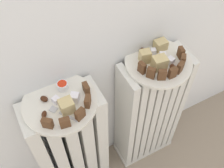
{
  "coord_description": "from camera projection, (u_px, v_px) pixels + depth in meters",
  "views": [
    {
      "loc": [
        -0.27,
        -0.22,
        1.36
      ],
      "look_at": [
        0.0,
        0.28,
        0.64
      ],
      "focal_mm": 43.31,
      "sensor_mm": 36.0,
      "label": 1
    }
  ],
  "objects": [
    {
      "name": "marble_cake_slice_right_2",
      "position": [
        161.0,
        45.0,
        0.98
      ],
      "size": [
        0.04,
        0.04,
        0.04
      ],
      "primitive_type": "cube",
      "rotation": [
        0.0,
        0.0,
        -0.01
      ],
      "color": "tan",
      "rests_on": "plate_right"
    },
    {
      "name": "medjool_date_left_1",
      "position": [
        44.0,
        114.0,
        0.81
      ],
      "size": [
        0.03,
        0.03,
        0.02
      ],
      "primitive_type": "ellipsoid",
      "rotation": [
        0.0,
        0.0,
        1.05
      ],
      "color": "#3D1E0F",
      "rests_on": "plate_left"
    },
    {
      "name": "medjool_date_right_0",
      "position": [
        172.0,
        67.0,
        0.93
      ],
      "size": [
        0.03,
        0.03,
        0.02
      ],
      "primitive_type": "ellipsoid",
      "rotation": [
        0.0,
        0.0,
        0.87
      ],
      "color": "#3D1E0F",
      "rests_on": "plate_right"
    },
    {
      "name": "fork",
      "position": [
        61.0,
        113.0,
        0.82
      ],
      "size": [
        0.07,
        0.09,
        0.0
      ],
      "color": "#B7B7BC",
      "rests_on": "plate_left"
    },
    {
      "name": "jam_bowl_left",
      "position": [
        62.0,
        86.0,
        0.87
      ],
      "size": [
        0.04,
        0.04,
        0.03
      ],
      "color": "white",
      "rests_on": "plate_left"
    },
    {
      "name": "marble_cake_slice_right_0",
      "position": [
        159.0,
        63.0,
        0.92
      ],
      "size": [
        0.05,
        0.04,
        0.05
      ],
      "primitive_type": "cube",
      "rotation": [
        0.0,
        0.0,
        -0.13
      ],
      "color": "tan",
      "rests_on": "plate_right"
    },
    {
      "name": "dark_cake_slice_left_1",
      "position": [
        65.0,
        123.0,
        0.78
      ],
      "size": [
        0.03,
        0.02,
        0.04
      ],
      "primitive_type": "cube",
      "rotation": [
        0.0,
        0.0,
        -0.16
      ],
      "color": "#56351E",
      "rests_on": "plate_left"
    },
    {
      "name": "medjool_date_right_1",
      "position": [
        142.0,
        50.0,
        0.98
      ],
      "size": [
        0.02,
        0.03,
        0.02
      ],
      "primitive_type": "ellipsoid",
      "rotation": [
        0.0,
        0.0,
        1.14
      ],
      "color": "#3D1E0F",
      "rests_on": "plate_right"
    },
    {
      "name": "dark_cake_slice_left_4",
      "position": [
        86.0,
        88.0,
        0.86
      ],
      "size": [
        0.02,
        0.03,
        0.04
      ],
      "primitive_type": "cube",
      "rotation": [
        0.0,
        0.0,
        1.52
      ],
      "color": "#56351E",
      "rests_on": "plate_left"
    },
    {
      "name": "dark_cake_slice_left_0",
      "position": [
        47.0,
        123.0,
        0.78
      ],
      "size": [
        0.03,
        0.03,
        0.04
      ],
      "primitive_type": "cube",
      "rotation": [
        0.0,
        0.0,
        -0.73
      ],
      "color": "#56351E",
      "rests_on": "plate_left"
    },
    {
      "name": "plate_left",
      "position": [
        60.0,
        103.0,
        0.85
      ],
      "size": [
        0.24,
        0.24,
        0.01
      ],
      "primitive_type": "cylinder",
      "color": "silver",
      "rests_on": "radiator_left"
    },
    {
      "name": "dark_cake_slice_right_4",
      "position": [
        180.0,
        68.0,
        0.91
      ],
      "size": [
        0.03,
        0.03,
        0.04
      ],
      "primitive_type": "cube",
      "rotation": [
        0.0,
        0.0,
        0.43
      ],
      "color": "#56351E",
      "rests_on": "plate_right"
    },
    {
      "name": "dark_cake_slice_right_2",
      "position": [
        162.0,
        75.0,
        0.89
      ],
      "size": [
        0.03,
        0.03,
        0.04
      ],
      "primitive_type": "cube",
      "rotation": [
        0.0,
        0.0,
        -0.48
      ],
      "color": "#56351E",
      "rests_on": "plate_right"
    },
    {
      "name": "dark_cake_slice_right_3",
      "position": [
        173.0,
        73.0,
        0.89
      ],
      "size": [
        0.03,
        0.02,
        0.04
      ],
      "primitive_type": "cube",
      "rotation": [
        0.0,
        0.0,
        -0.02
      ],
      "color": "#56351E",
      "rests_on": "plate_right"
    },
    {
      "name": "dark_cake_slice_left_3",
      "position": [
        88.0,
        101.0,
        0.82
      ],
      "size": [
        0.03,
        0.03,
        0.04
      ],
      "primitive_type": "cube",
      "rotation": [
        0.0,
        0.0,
        0.96
      ],
      "color": "#56351E",
      "rests_on": "plate_left"
    },
    {
      "name": "radiator_right",
      "position": [
        148.0,
        113.0,
        1.22
      ],
      "size": [
        0.28,
        0.13,
        0.65
      ],
      "color": "silver",
      "rests_on": "ground_plane"
    },
    {
      "name": "marble_cake_slice_right_1",
      "position": [
        145.0,
        56.0,
        0.94
      ],
      "size": [
        0.04,
        0.04,
        0.05
      ],
      "primitive_type": "cube",
      "rotation": [
        0.0,
        0.0,
        -0.23
      ],
      "color": "tan",
      "rests_on": "plate_right"
    },
    {
      "name": "marble_cake_slice_left_0",
      "position": [
        67.0,
        106.0,
        0.81
      ],
      "size": [
        0.04,
        0.04,
        0.05
      ],
      "primitive_type": "cube",
      "rotation": [
        0.0,
        0.0,
        0.0
      ],
      "color": "tan",
      "rests_on": "plate_left"
    },
    {
      "name": "turkish_delight_left_0",
      "position": [
        75.0,
        97.0,
        0.84
      ],
      "size": [
        0.04,
        0.04,
        0.03
      ],
      "primitive_type": "cube",
      "rotation": [
        0.0,
        0.0,
        0.94
      ],
      "color": "white",
      "rests_on": "plate_left"
    },
    {
      "name": "turkish_delight_right_2",
      "position": [
        163.0,
        56.0,
        0.96
      ],
      "size": [
        0.03,
        0.03,
        0.02
      ],
      "primitive_type": "cube",
      "rotation": [
        0.0,
        0.0,
        1.08
      ],
      "color": "white",
      "rests_on": "plate_right"
    },
    {
      "name": "medjool_date_left_0",
      "position": [
        44.0,
        99.0,
        0.84
      ],
      "size": [
        0.03,
        0.03,
        0.02
      ],
      "primitive_type": "ellipsoid",
      "rotation": [
        0.0,
        0.0,
        2.09
      ],
      "color": "#3D1E0F",
      "rests_on": "plate_left"
    },
    {
      "name": "plate_right",
      "position": [
        158.0,
        62.0,
        0.96
      ],
      "size": [
        0.24,
        0.24,
        0.01
      ],
      "primitive_type": "cylinder",
      "color": "silver",
      "rests_on": "radiator_right"
    },
    {
      "name": "dark_cake_slice_right_1",
      "position": [
        151.0,
        73.0,
        0.89
      ],
      "size": [
        0.03,
        0.03,
        0.04
      ],
      "primitive_type": "cube",
      "rotation": [
        0.0,
        0.0,
        -0.94
      ],
      "color": "#56351E",
      "rests_on": "plate_right"
    },
    {
      "name": "radiator_left",
      "position": [
        72.0,
        149.0,
        1.11
      ],
      "size": [
        0.28,
        0.13,
        0.65
      ],
      "color": "silver",
      "rests_on": "ground_plane"
    },
    {
      "name": "turkish_delight_right_0",
      "position": [
        153.0,
        51.0,
        0.97
      ],
      "size": [
        0.02,
        0.02,
        0.02
      ],
      "primitive_type": "cube",
      "rotation": [
        0.0,
        0.0,
        1.17
      ],
      "color": "white",
      "rests_on": "plate_right"
    },
    {
      "name": "turkish_delight_right_1",
      "position": [
        170.0,
        61.0,
        0.94
      ],
      "size": [
        0.03,
        0.03,
        0.02
      ],
      "primitive_type": "cube",
      "rotation": [
        0.0,
        0.0,
        0.25
      ],
      "color": "white",
      "rests_on": "plate_right"
    },
    {
      "name": "turkish_delight_left_1",
      "position": [
        56.0,
        100.0,
        0.84
      ],
      "size": [
        0.03,
        0.03,
        0.02
      ],
      "primitive_type": "cube",
      "rotation": [
        0.0,
        0.0,
        0.34
      ],
      "color": "white",
      "rests_on": "plate_left"
    },
    {
      "name": "dark_cake_slice_right_0",
      "position": [
        142.0,
        68.0,
        0.91
      ],
      "size": [
        0.02,
        0.03,
        0.04
      ],
      "primitive_type": "cube",
      "rotation": [
        0.0,
        0.0,
        -1.39
      ],
      "color": "#56351E",
      "rests_on": "plate_right"
    },
    {
      "name": "dark_cake_slice_right_6",
      "position": [
        181.0,
        53.0,
        0.95
      ],
      "size": [
        0.02,
        0.03,
        0.04
      ],
      "primitive_type": "cube",
      "rotation": [
        0.0,
        0.0,
        1.35
      ],
      "color": "#56351E",
      "rests_on": "plate_right"
    },
    {
      "name": "dark_cake_slice_left_2",
      "position": [
        80.0,
        114.0,
        0.8
      ],
      "size": [
        0.03,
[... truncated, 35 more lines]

